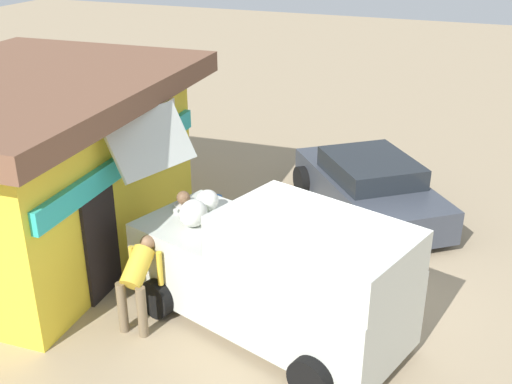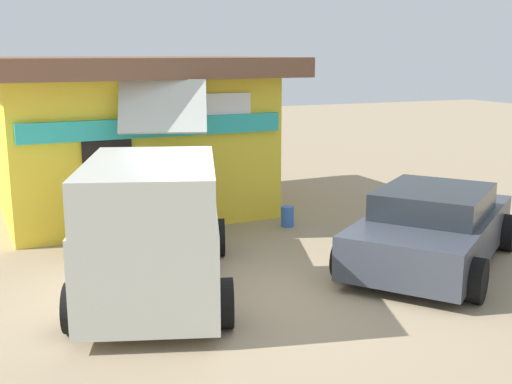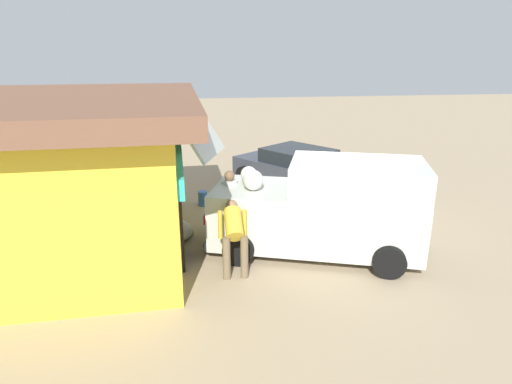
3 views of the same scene
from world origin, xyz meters
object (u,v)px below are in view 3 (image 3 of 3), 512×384
(parked_sedan, at_px, (298,170))
(customer_bending, at_px, (234,232))
(storefront_bar, at_px, (82,174))
(unloaded_banana_pile, at_px, (177,230))
(paint_bucket, at_px, (203,198))
(delivery_van, at_px, (323,208))
(vendor_standing, at_px, (230,201))

(parked_sedan, height_order, customer_bending, customer_bending)
(storefront_bar, relative_size, unloaded_banana_pile, 7.03)
(parked_sedan, relative_size, customer_bending, 3.12)
(parked_sedan, height_order, unloaded_banana_pile, parked_sedan)
(parked_sedan, distance_m, paint_bucket, 3.26)
(delivery_van, height_order, parked_sedan, delivery_van)
(storefront_bar, relative_size, paint_bucket, 15.83)
(customer_bending, bearing_deg, paint_bucket, 7.65)
(delivery_van, xyz_separation_m, vendor_standing, (0.79, 1.91, -0.04))
(customer_bending, xyz_separation_m, unloaded_banana_pile, (1.72, 1.17, -0.64))
(storefront_bar, xyz_separation_m, unloaded_banana_pile, (0.29, -1.85, -1.51))
(customer_bending, height_order, unloaded_banana_pile, customer_bending)
(customer_bending, bearing_deg, parked_sedan, -25.50)
(paint_bucket, bearing_deg, parked_sedan, -68.46)
(storefront_bar, bearing_deg, delivery_van, -98.44)
(parked_sedan, height_order, vendor_standing, vendor_standing)
(delivery_van, height_order, paint_bucket, delivery_van)
(storefront_bar, distance_m, paint_bucket, 3.88)
(storefront_bar, relative_size, vendor_standing, 3.86)
(storefront_bar, relative_size, customer_bending, 4.64)
(delivery_van, bearing_deg, unloaded_banana_pile, 71.78)
(customer_bending, height_order, paint_bucket, customer_bending)
(vendor_standing, height_order, customer_bending, vendor_standing)
(customer_bending, bearing_deg, delivery_van, -70.41)
(parked_sedan, relative_size, unloaded_banana_pile, 4.73)
(delivery_van, height_order, customer_bending, delivery_van)
(parked_sedan, xyz_separation_m, paint_bucket, (-1.19, 3.01, -0.41))
(storefront_bar, bearing_deg, unloaded_banana_pile, -81.11)
(delivery_van, relative_size, unloaded_banana_pile, 5.66)
(customer_bending, bearing_deg, unloaded_banana_pile, 34.09)
(storefront_bar, xyz_separation_m, customer_bending, (-1.43, -3.02, -0.87))
(paint_bucket, bearing_deg, storefront_bar, 135.87)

